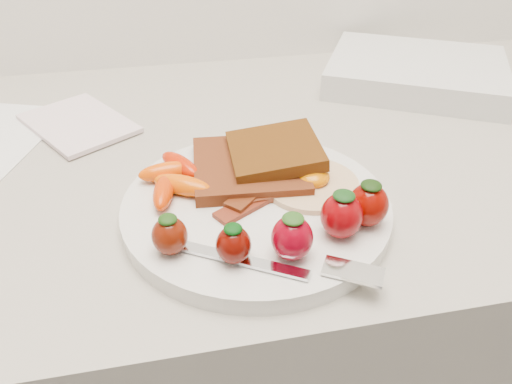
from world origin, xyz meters
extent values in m
cube|color=gray|center=(0.00, 1.70, 0.45)|extent=(2.00, 0.60, 0.90)
cylinder|color=silver|center=(0.01, 1.56, 0.91)|extent=(0.27, 0.27, 0.02)
cube|color=black|center=(0.02, 1.61, 0.93)|extent=(0.13, 0.13, 0.01)
cube|color=#452208|center=(0.05, 1.62, 0.94)|extent=(0.10, 0.10, 0.02)
cylinder|color=#EFEBCA|center=(0.07, 1.57, 0.92)|extent=(0.13, 0.13, 0.01)
ellipsoid|color=#D36A00|center=(0.08, 1.57, 0.93)|extent=(0.05, 0.05, 0.02)
cube|color=#430D08|center=(0.01, 1.55, 0.92)|extent=(0.08, 0.06, 0.00)
cube|color=#3E0E08|center=(0.02, 1.56, 0.92)|extent=(0.08, 0.03, 0.00)
cube|color=#3C1207|center=(0.02, 1.57, 0.92)|extent=(0.07, 0.07, 0.00)
ellipsoid|color=#E44800|center=(-0.07, 1.61, 0.93)|extent=(0.06, 0.03, 0.02)
ellipsoid|color=#E05100|center=(-0.06, 1.58, 0.93)|extent=(0.07, 0.05, 0.02)
ellipsoid|color=#C82E00|center=(-0.08, 1.58, 0.93)|extent=(0.03, 0.06, 0.02)
ellipsoid|color=#C01C00|center=(-0.06, 1.62, 0.93)|extent=(0.05, 0.06, 0.02)
ellipsoid|color=#571104|center=(-0.07, 1.50, 0.94)|extent=(0.03, 0.03, 0.04)
ellipsoid|color=#15340B|center=(-0.07, 1.50, 0.95)|extent=(0.02, 0.02, 0.01)
ellipsoid|color=#4A0601|center=(-0.02, 1.48, 0.94)|extent=(0.03, 0.03, 0.03)
ellipsoid|color=#043107|center=(-0.02, 1.48, 0.95)|extent=(0.02, 0.02, 0.01)
ellipsoid|color=maroon|center=(0.03, 1.47, 0.94)|extent=(0.04, 0.04, 0.04)
ellipsoid|color=#1F4613|center=(0.03, 1.47, 0.96)|extent=(0.02, 0.02, 0.01)
ellipsoid|color=#760206|center=(0.08, 1.49, 0.94)|extent=(0.04, 0.04, 0.04)
ellipsoid|color=#0F350E|center=(0.08, 1.49, 0.96)|extent=(0.02, 0.02, 0.01)
ellipsoid|color=#6B0500|center=(0.11, 1.50, 0.94)|extent=(0.04, 0.04, 0.04)
ellipsoid|color=black|center=(0.11, 1.50, 0.96)|extent=(0.02, 0.02, 0.01)
cube|color=silver|center=(-0.02, 1.47, 0.92)|extent=(0.11, 0.07, 0.00)
cube|color=silver|center=(0.07, 1.44, 0.92)|extent=(0.06, 0.05, 0.00)
cube|color=silver|center=(-0.18, 1.79, 0.91)|extent=(0.17, 0.19, 0.01)
cube|color=silver|center=(0.32, 1.84, 0.92)|extent=(0.33, 0.31, 0.04)
camera|label=1|loc=(-0.07, 1.16, 1.21)|focal=35.00mm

